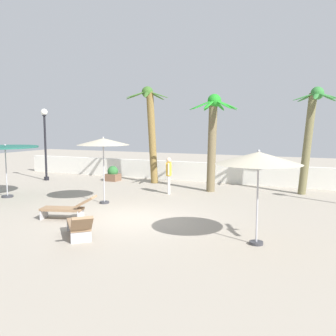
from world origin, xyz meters
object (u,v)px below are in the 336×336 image
(palm_tree_2, at_px, (213,131))
(lounge_chair_0, at_px, (69,208))
(patio_umbrella_0, at_px, (258,159))
(patio_umbrella_1, at_px, (103,142))
(lamp_post_1, at_px, (45,136))
(planter, at_px, (113,174))
(palm_tree_1, at_px, (311,128))
(patio_umbrella_2, at_px, (5,149))
(guest_0, at_px, (169,172))
(palm_tree_0, at_px, (151,124))
(lounge_chair_1, at_px, (79,225))

(palm_tree_2, xyz_separation_m, lounge_chair_0, (-2.80, -7.12, -2.48))
(patio_umbrella_0, height_order, patio_umbrella_1, patio_umbrella_1)
(lamp_post_1, xyz_separation_m, planter, (3.61, 1.36, -2.14))
(palm_tree_1, height_order, lamp_post_1, palm_tree_1)
(patio_umbrella_2, xyz_separation_m, lounge_chair_0, (5.01, -2.07, -1.71))
(guest_0, bearing_deg, lamp_post_1, 172.63)
(patio_umbrella_2, distance_m, lamp_post_1, 5.14)
(patio_umbrella_1, bearing_deg, guest_0, 63.33)
(palm_tree_0, height_order, lounge_chair_1, palm_tree_0)
(palm_tree_1, height_order, guest_0, palm_tree_1)
(palm_tree_0, bearing_deg, patio_umbrella_0, -49.01)
(palm_tree_0, xyz_separation_m, palm_tree_1, (8.15, -0.23, -0.20))
(patio_umbrella_2, distance_m, lounge_chair_1, 7.84)
(patio_umbrella_0, xyz_separation_m, guest_0, (-5.16, 5.87, -1.28))
(patio_umbrella_1, xyz_separation_m, palm_tree_0, (-0.73, 5.68, 0.73))
(patio_umbrella_2, bearing_deg, palm_tree_0, 58.21)
(patio_umbrella_2, relative_size, lamp_post_1, 0.68)
(patio_umbrella_2, height_order, palm_tree_1, palm_tree_1)
(patio_umbrella_0, distance_m, palm_tree_2, 8.08)
(patio_umbrella_1, height_order, palm_tree_2, palm_tree_2)
(patio_umbrella_0, xyz_separation_m, planter, (-9.70, 8.29, -1.92))
(lamp_post_1, bearing_deg, lounge_chair_1, -44.12)
(lamp_post_1, relative_size, guest_0, 2.42)
(patio_umbrella_1, bearing_deg, palm_tree_0, 97.29)
(patio_umbrella_0, relative_size, palm_tree_2, 0.55)
(patio_umbrella_0, relative_size, palm_tree_0, 0.48)
(palm_tree_0, height_order, planter, palm_tree_0)
(patio_umbrella_1, relative_size, guest_0, 1.61)
(guest_0, bearing_deg, palm_tree_2, 40.02)
(patio_umbrella_0, bearing_deg, patio_umbrella_1, 156.95)
(palm_tree_1, xyz_separation_m, lounge_chair_1, (-5.37, -9.80, -2.62))
(guest_0, bearing_deg, lounge_chair_1, -85.89)
(palm_tree_1, distance_m, lamp_post_1, 14.13)
(lamp_post_1, relative_size, planter, 4.79)
(palm_tree_2, bearing_deg, patio_umbrella_1, -125.70)
(patio_umbrella_1, xyz_separation_m, patio_umbrella_2, (-4.64, -0.63, -0.36))
(lounge_chair_1, bearing_deg, planter, 117.41)
(lounge_chair_1, xyz_separation_m, guest_0, (-0.53, 7.37, 0.63))
(patio_umbrella_0, xyz_separation_m, lounge_chair_1, (-4.63, -1.50, -1.91))
(palm_tree_0, bearing_deg, patio_umbrella_1, -82.71)
(lamp_post_1, distance_m, planter, 4.41)
(patio_umbrella_0, distance_m, lounge_chair_0, 6.59)
(patio_umbrella_2, bearing_deg, lamp_post_1, 112.96)
(palm_tree_2, bearing_deg, palm_tree_0, 162.03)
(patio_umbrella_2, xyz_separation_m, guest_0, (6.16, 3.66, -1.10))
(guest_0, bearing_deg, palm_tree_1, 22.35)
(patio_umbrella_1, height_order, lounge_chair_0, patio_umbrella_1)
(lounge_chair_0, xyz_separation_m, guest_0, (1.15, 5.73, 0.62))
(guest_0, xyz_separation_m, planter, (-4.55, 2.42, -0.64))
(patio_umbrella_2, relative_size, palm_tree_2, 0.60)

